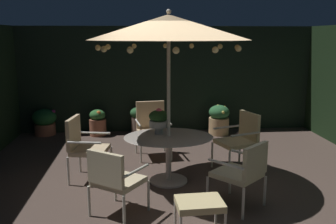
{
  "coord_description": "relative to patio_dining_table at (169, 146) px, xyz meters",
  "views": [
    {
      "loc": [
        -0.73,
        -5.18,
        2.29
      ],
      "look_at": [
        -0.25,
        0.47,
        1.12
      ],
      "focal_mm": 39.35,
      "sensor_mm": 36.0,
      "label": 1
    }
  ],
  "objects": [
    {
      "name": "potted_plant_back_right",
      "position": [
        -2.66,
        3.09,
        -0.26
      ],
      "size": [
        0.56,
        0.56,
        0.61
      ],
      "color": "#A55F46",
      "rests_on": "ground_plane"
    },
    {
      "name": "potted_plant_right_near",
      "position": [
        -0.46,
        2.99,
        -0.23
      ],
      "size": [
        0.39,
        0.39,
        0.65
      ],
      "color": "#816556",
      "rests_on": "ground_plane"
    },
    {
      "name": "patio_umbrella",
      "position": [
        -0.0,
        0.0,
        1.83
      ],
      "size": [
        2.42,
        2.42,
        2.68
      ],
      "color": "silver",
      "rests_on": "ground_plane"
    },
    {
      "name": "patio_dining_table",
      "position": [
        0.0,
        0.0,
        0.0
      ],
      "size": [
        1.41,
        1.17,
        0.75
      ],
      "color": "silver",
      "rests_on": "ground_plane"
    },
    {
      "name": "potted_plant_left_near",
      "position": [
        -1.41,
        2.93,
        -0.28
      ],
      "size": [
        0.39,
        0.39,
        0.61
      ],
      "color": "#A55E43",
      "rests_on": "ground_plane"
    },
    {
      "name": "patio_chair_south",
      "position": [
        0.91,
        -1.01,
        -0.04
      ],
      "size": [
        0.82,
        0.82,
        0.93
      ],
      "color": "silver",
      "rests_on": "ground_plane"
    },
    {
      "name": "patio_chair_southeast",
      "position": [
        -0.79,
        -1.11,
        -0.05
      ],
      "size": [
        0.8,
        0.8,
        0.91
      ],
      "color": "silver",
      "rests_on": "ground_plane"
    },
    {
      "name": "ottoman_footrest",
      "position": [
        0.22,
        -1.63,
        -0.22
      ],
      "size": [
        0.56,
        0.45,
        0.43
      ],
      "color": "beige",
      "rests_on": "ground_plane"
    },
    {
      "name": "patio_chair_east",
      "position": [
        -1.35,
        0.23,
        0.01
      ],
      "size": [
        0.67,
        0.69,
        1.02
      ],
      "color": "silver",
      "rests_on": "ground_plane"
    },
    {
      "name": "patio_chair_northeast",
      "position": [
        -0.21,
        1.36,
        0.0
      ],
      "size": [
        0.69,
        0.7,
        1.04
      ],
      "color": "silver",
      "rests_on": "ground_plane"
    },
    {
      "name": "ground_plane",
      "position": [
        0.25,
        -0.37,
        -0.6
      ],
      "size": [
        7.62,
        7.83,
        0.02
      ],
      "primitive_type": "cube",
      "color": "#4E3D35"
    },
    {
      "name": "potted_plant_right_far",
      "position": [
        1.44,
        2.79,
        -0.23
      ],
      "size": [
        0.48,
        0.49,
        0.7
      ],
      "color": "tan",
      "rests_on": "ground_plane"
    },
    {
      "name": "patio_chair_north",
      "position": [
        1.29,
        0.46,
        -0.0
      ],
      "size": [
        0.77,
        0.74,
        1.0
      ],
      "color": "beige",
      "rests_on": "ground_plane"
    },
    {
      "name": "hedge_backdrop_rear",
      "position": [
        0.25,
        3.4,
        0.67
      ],
      "size": [
        7.62,
        0.3,
        2.52
      ],
      "primitive_type": "cube",
      "color": "black",
      "rests_on": "ground_plane"
    },
    {
      "name": "centerpiece_planter",
      "position": [
        -0.14,
        0.15,
        0.41
      ],
      "size": [
        0.32,
        0.32,
        0.42
      ],
      "color": "beige",
      "rests_on": "patio_dining_table"
    }
  ]
}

